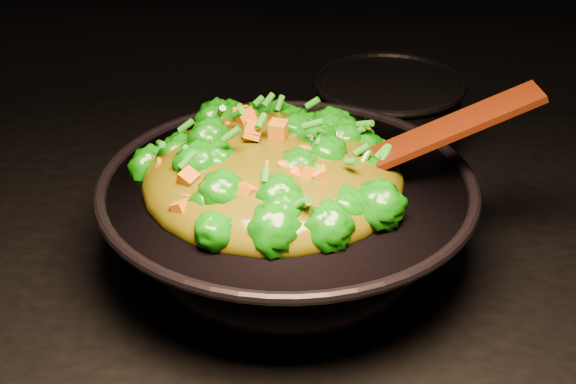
# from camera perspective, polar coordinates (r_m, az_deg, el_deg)

# --- Properties ---
(wok) EXTENTS (0.42, 0.42, 0.11)m
(wok) POSITION_cam_1_polar(r_m,az_deg,el_deg) (0.98, -0.05, -2.36)
(wok) COLOR black
(wok) RESTS_ON stovetop
(stir_fry) EXTENTS (0.36, 0.36, 0.10)m
(stir_fry) POSITION_cam_1_polar(r_m,az_deg,el_deg) (0.93, -0.99, 3.14)
(stir_fry) COLOR #107108
(stir_fry) RESTS_ON wok
(spatula) EXTENTS (0.27, 0.10, 0.11)m
(spatula) POSITION_cam_1_polar(r_m,az_deg,el_deg) (0.94, 8.09, 3.12)
(spatula) COLOR #331206
(spatula) RESTS_ON wok
(back_pot) EXTENTS (0.26, 0.26, 0.11)m
(back_pot) POSITION_cam_1_polar(r_m,az_deg,el_deg) (1.23, 6.43, 4.84)
(back_pot) COLOR black
(back_pot) RESTS_ON stovetop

